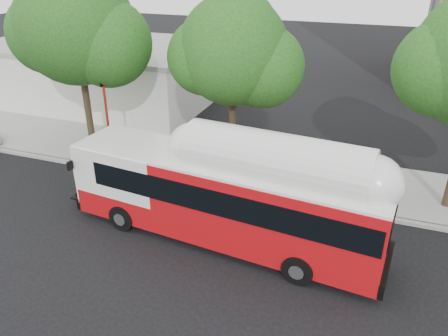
{
  "coord_description": "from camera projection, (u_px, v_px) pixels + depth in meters",
  "views": [
    {
      "loc": [
        5.41,
        -12.95,
        10.17
      ],
      "look_at": [
        -0.36,
        3.0,
        1.69
      ],
      "focal_mm": 35.0,
      "sensor_mm": 36.0,
      "label": 1
    }
  ],
  "objects": [
    {
      "name": "sidewalk",
      "position": [
        253.0,
        168.0,
        22.52
      ],
      "size": [
        60.0,
        5.0,
        0.15
      ],
      "primitive_type": "cube",
      "color": "gray",
      "rests_on": "ground"
    },
    {
      "name": "ground",
      "position": [
        207.0,
        240.0,
        17.09
      ],
      "size": [
        120.0,
        120.0,
        0.0
      ],
      "primitive_type": "plane",
      "color": "black",
      "rests_on": "ground"
    },
    {
      "name": "red_curb_segment",
      "position": [
        179.0,
        181.0,
        21.25
      ],
      "size": [
        10.0,
        0.32,
        0.16
      ],
      "primitive_type": "cube",
      "color": "maroon",
      "rests_on": "ground"
    },
    {
      "name": "transit_bus",
      "position": [
        225.0,
        199.0,
        16.39
      ],
      "size": [
        13.13,
        3.87,
        3.83
      ],
      "rotation": [
        0.0,
        0.0,
        -0.1
      ],
      "color": "#BA0C12",
      "rests_on": "ground"
    },
    {
      "name": "street_tree_left",
      "position": [
        85.0,
        31.0,
        21.4
      ],
      "size": [
        6.67,
        5.8,
        9.74
      ],
      "color": "#2D2116",
      "rests_on": "ground"
    },
    {
      "name": "curb_strip",
      "position": [
        238.0,
        192.0,
        20.34
      ],
      "size": [
        60.0,
        0.3,
        0.15
      ],
      "primitive_type": "cube",
      "color": "gray",
      "rests_on": "ground"
    },
    {
      "name": "signal_pole",
      "position": [
        108.0,
        124.0,
        21.97
      ],
      "size": [
        0.13,
        0.43,
        4.55
      ],
      "color": "red",
      "rests_on": "ground"
    },
    {
      "name": "low_commercial_bldg",
      "position": [
        101.0,
        72.0,
        32.16
      ],
      "size": [
        16.2,
        10.2,
        4.25
      ],
      "color": "silver",
      "rests_on": "ground"
    },
    {
      "name": "street_tree_mid",
      "position": [
        242.0,
        56.0,
        19.73
      ],
      "size": [
        5.75,
        5.0,
        8.62
      ],
      "color": "#2D2116",
      "rests_on": "ground"
    }
  ]
}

